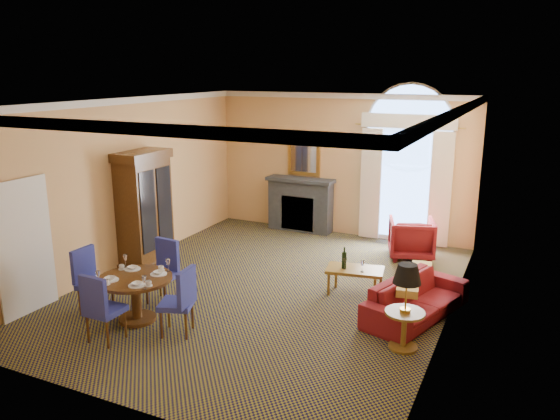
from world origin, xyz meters
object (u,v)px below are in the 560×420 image
at_px(armchair, 411,238).
at_px(coffee_table, 354,270).
at_px(sofa, 417,298).
at_px(armoire, 145,211).
at_px(side_table, 406,295).
at_px(dining_table, 136,288).

height_order(armchair, coffee_table, coffee_table).
height_order(sofa, armchair, armchair).
height_order(sofa, coffee_table, coffee_table).
relative_size(armoire, side_table, 1.87).
height_order(armoire, sofa, armoire).
bearing_deg(coffee_table, side_table, -61.43).
xyz_separation_m(armoire, sofa, (5.27, -0.16, -0.78)).
height_order(sofa, side_table, side_table).
distance_m(dining_table, armchair, 5.61).
bearing_deg(dining_table, side_table, 12.68).
relative_size(armchair, coffee_table, 0.87).
xyz_separation_m(armoire, dining_table, (1.48, -2.10, -0.55)).
relative_size(sofa, coffee_table, 1.97).
bearing_deg(armchair, armoire, 11.56).
xyz_separation_m(armchair, coffee_table, (-0.45, -2.35, 0.04)).
relative_size(armchair, side_table, 0.75).
xyz_separation_m(dining_table, coffee_table, (2.68, 2.31, -0.08)).
distance_m(armoire, side_table, 5.47).
bearing_deg(side_table, armchair, 100.70).
relative_size(dining_table, coffee_table, 1.09).
xyz_separation_m(sofa, coffee_table, (-1.12, 0.37, 0.15)).
relative_size(armoire, dining_table, 2.00).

